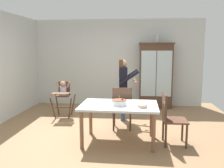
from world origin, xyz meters
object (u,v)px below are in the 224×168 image
object	(u,v)px
dining_chair_far_side	(122,105)
serving_bowl	(142,106)
high_chair_with_toddler	(63,92)
dining_table	(119,109)
birthday_cake	(119,103)
china_cabinet	(156,75)
adult_person	(123,82)
dining_chair_right_end	(169,116)
ceramic_vase	(157,39)

from	to	relation	value
dining_chair_far_side	serving_bowl	bearing A→B (deg)	112.47
high_chair_with_toddler	dining_chair_far_side	distance (m)	1.84
dining_table	dining_chair_far_side	distance (m)	0.71
high_chair_with_toddler	dining_table	distance (m)	2.25
birthday_cake	dining_chair_far_side	distance (m)	0.81
dining_table	serving_bowl	xyz separation A→B (m)	(0.43, -0.19, 0.12)
china_cabinet	adult_person	xyz separation A→B (m)	(-0.90, -1.42, -0.02)
china_cabinet	adult_person	world-z (taller)	china_cabinet
adult_person	serving_bowl	distance (m)	1.74
dining_chair_far_side	dining_chair_right_end	distance (m)	1.18
serving_bowl	dining_chair_right_end	bearing A→B (deg)	18.61
china_cabinet	high_chair_with_toddler	distance (m)	2.83
dining_table	dining_chair_right_end	xyz separation A→B (m)	(0.95, -0.02, -0.09)
china_cabinet	ceramic_vase	size ratio (longest dim) A/B	7.29
high_chair_with_toddler	dining_chair_right_end	world-z (taller)	dining_chair_right_end
serving_bowl	adult_person	bearing A→B (deg)	104.46
china_cabinet	dining_chair_far_side	bearing A→B (deg)	-111.95
birthday_cake	adult_person	bearing A→B (deg)	90.18
dining_chair_far_side	high_chair_with_toddler	bearing A→B (deg)	-31.29
serving_bowl	dining_chair_right_end	world-z (taller)	dining_chair_right_end
china_cabinet	dining_table	world-z (taller)	china_cabinet
ceramic_vase	high_chair_with_toddler	bearing A→B (deg)	-152.45
adult_person	dining_chair_far_side	distance (m)	0.88
ceramic_vase	birthday_cake	bearing A→B (deg)	-107.10
dining_table	dining_chair_right_end	size ratio (longest dim) A/B	1.53
adult_person	dining_chair_far_side	bearing A→B (deg)	177.21
dining_table	birthday_cake	size ratio (longest dim) A/B	5.26
dining_chair_far_side	china_cabinet	bearing A→B (deg)	-114.25
dining_table	birthday_cake	bearing A→B (deg)	-84.82
china_cabinet	serving_bowl	distance (m)	3.14
high_chair_with_toddler	dining_chair_right_end	size ratio (longest dim) A/B	0.99
ceramic_vase	dining_chair_far_side	distance (m)	2.83
china_cabinet	birthday_cake	size ratio (longest dim) A/B	7.03
high_chair_with_toddler	serving_bowl	distance (m)	2.70
adult_person	dining_table	distance (m)	1.51
serving_bowl	dining_chair_far_side	distance (m)	1.01
ceramic_vase	serving_bowl	distance (m)	3.40
china_cabinet	dining_chair_right_end	bearing A→B (deg)	-89.17
high_chair_with_toddler	adult_person	distance (m)	1.62
china_cabinet	dining_chair_far_side	xyz separation A→B (m)	(-0.88, -2.20, -0.43)
serving_bowl	birthday_cake	bearing A→B (deg)	164.35
high_chair_with_toddler	birthday_cake	xyz separation A→B (m)	(1.59, -1.67, 0.14)
dining_chair_far_side	dining_chair_right_end	size ratio (longest dim) A/B	1.00
birthday_cake	dining_chair_far_side	bearing A→B (deg)	89.14
ceramic_vase	dining_table	xyz separation A→B (m)	(-0.92, -2.90, -1.44)
china_cabinet	dining_chair_right_end	distance (m)	2.95
ceramic_vase	adult_person	size ratio (longest dim) A/B	0.18
high_chair_with_toddler	birthday_cake	bearing A→B (deg)	-50.44
serving_bowl	dining_chair_right_end	xyz separation A→B (m)	(0.51, 0.17, -0.21)
dining_table	serving_bowl	size ratio (longest dim) A/B	8.18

